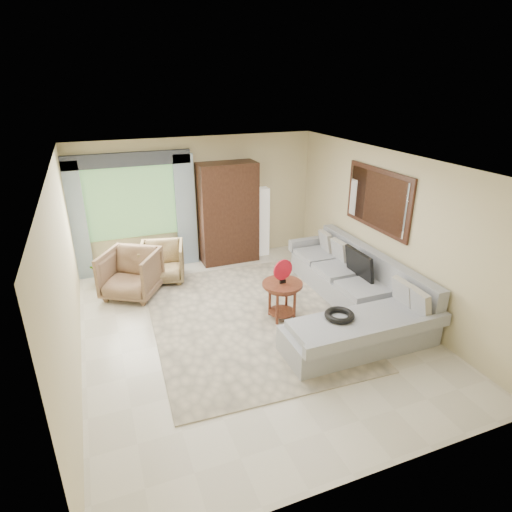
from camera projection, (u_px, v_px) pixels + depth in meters
name	position (u px, v px, depth m)	size (l,w,h in m)	color
ground	(249.00, 327.00, 6.79)	(6.00, 6.00, 0.00)	silver
area_rug	(247.00, 318.00, 7.03)	(3.00, 4.00, 0.02)	#C3B49A
sectional_sofa	(353.00, 297.00, 7.12)	(2.30, 3.46, 0.90)	#A3A5AB
tv_screen	(359.00, 264.00, 7.29)	(0.06, 0.74, 0.48)	black
garden_hose	(339.00, 315.00, 6.06)	(0.43, 0.43, 0.09)	black
coffee_table	(282.00, 300.00, 6.90)	(0.65, 0.65, 0.65)	#461D12
red_disc	(283.00, 270.00, 6.69)	(0.34, 0.34, 0.03)	red
armchair_left	(131.00, 274.00, 7.63)	(0.90, 0.93, 0.85)	brown
armchair_right	(162.00, 262.00, 8.23)	(0.80, 0.82, 0.75)	#9D8455
potted_plant	(104.00, 270.00, 8.16)	(0.47, 0.40, 0.52)	#999999
armoire	(228.00, 213.00, 8.90)	(1.20, 0.55, 2.10)	black
floor_lamp	(262.00, 222.00, 9.34)	(0.24, 0.24, 1.50)	silver
window	(131.00, 203.00, 8.34)	(1.80, 0.04, 1.40)	#669E59
curtain_left	(75.00, 223.00, 8.01)	(0.40, 0.08, 2.30)	#9EB7CC
curtain_right	(186.00, 211.00, 8.72)	(0.40, 0.08, 2.30)	#9EB7CC
valance	(126.00, 160.00, 7.96)	(2.40, 0.12, 0.26)	#1E232D
wall_mirror	(377.00, 200.00, 7.24)	(0.05, 1.70, 1.05)	black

